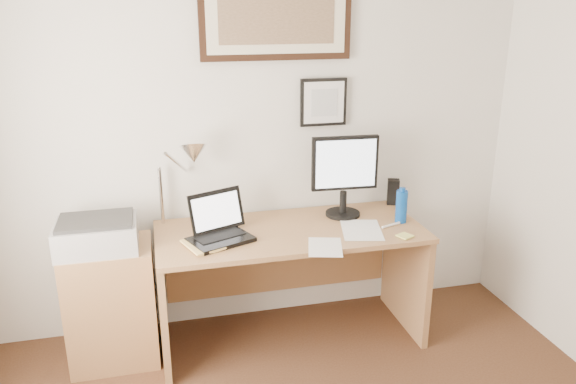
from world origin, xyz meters
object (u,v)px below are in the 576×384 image
object	(u,v)px
laptop	(219,229)
desk	(287,259)
water_bottle	(401,206)
printer	(97,234)
lcd_monitor	(345,172)
side_cabinet	(112,304)
book	(188,249)

from	to	relation	value
laptop	desk	bearing A→B (deg)	15.17
water_bottle	laptop	size ratio (longest dim) A/B	0.50
water_bottle	printer	size ratio (longest dim) A/B	0.46
water_bottle	printer	xyz separation A→B (m)	(-1.80, 0.07, -0.03)
lcd_monitor	printer	distance (m)	1.51
lcd_monitor	water_bottle	bearing A→B (deg)	-31.10
lcd_monitor	printer	bearing A→B (deg)	-175.66
side_cabinet	printer	bearing A→B (deg)	-154.13
laptop	lcd_monitor	bearing A→B (deg)	12.22
water_bottle	laptop	bearing A→B (deg)	179.46
laptop	printer	xyz separation A→B (m)	(-0.68, 0.06, 0.01)
printer	laptop	bearing A→B (deg)	-5.38
desk	printer	bearing A→B (deg)	-177.23
side_cabinet	book	bearing A→B (deg)	-24.50
desk	lcd_monitor	xyz separation A→B (m)	(0.39, 0.06, 0.53)
side_cabinet	laptop	bearing A→B (deg)	-7.32
water_bottle	printer	bearing A→B (deg)	177.64
side_cabinet	desk	world-z (taller)	desk
side_cabinet	printer	xyz separation A→B (m)	(-0.04, -0.02, 0.45)
side_cabinet	book	size ratio (longest dim) A/B	3.06
water_bottle	desk	bearing A→B (deg)	169.59
water_bottle	desk	world-z (taller)	water_bottle
water_bottle	book	distance (m)	1.32
laptop	printer	world-z (taller)	laptop
water_bottle	book	world-z (taller)	water_bottle
side_cabinet	laptop	distance (m)	0.78
side_cabinet	desk	distance (m)	1.08
side_cabinet	lcd_monitor	distance (m)	1.61
printer	book	bearing A→B (deg)	-20.96
water_bottle	laptop	xyz separation A→B (m)	(-1.13, 0.01, -0.04)
book	printer	bearing A→B (deg)	159.04
side_cabinet	laptop	size ratio (longest dim) A/B	1.78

